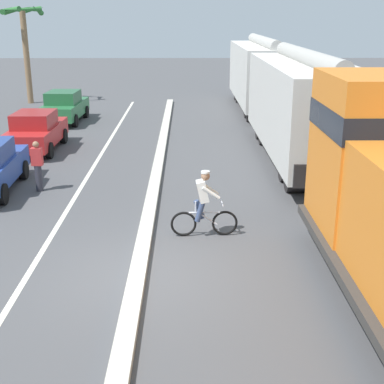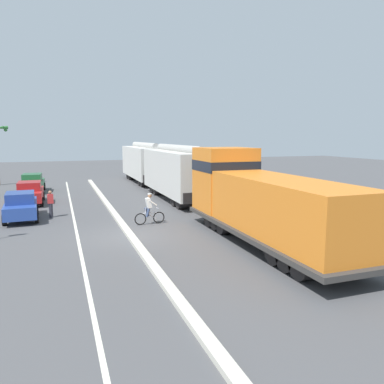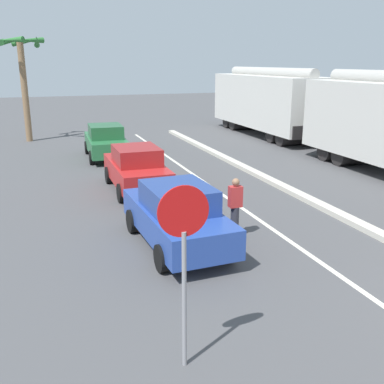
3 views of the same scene
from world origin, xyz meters
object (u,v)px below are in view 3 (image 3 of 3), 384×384
parked_car_blue (177,215)px  parked_car_red (136,168)px  hopper_car_middle (267,102)px  parked_car_green (106,141)px  palm_tree_near (21,62)px  stop_sign (184,243)px  pedestrian_by_cars (235,207)px

parked_car_blue → parked_car_red: size_ratio=1.02×
hopper_car_middle → parked_car_green: hopper_car_middle is taller
parked_car_green → palm_tree_near: bearing=119.4°
parked_car_red → palm_tree_near: 13.52m
hopper_car_middle → parked_car_blue: 18.69m
parked_car_green → stop_sign: stop_sign is taller
parked_car_red → stop_sign: 10.07m
stop_sign → hopper_car_middle: bearing=58.8°
parked_car_red → palm_tree_near: palm_tree_near is taller
parked_car_green → palm_tree_near: size_ratio=0.71×
parked_car_blue → parked_car_green: (-0.02, 11.49, 0.00)m
parked_car_red → palm_tree_near: bearing=106.7°
parked_car_red → parked_car_green: (-0.17, 6.11, 0.00)m
parked_car_red → stop_sign: size_ratio=1.46×
parked_car_blue → parked_car_red: (0.15, 5.38, 0.00)m
stop_sign → palm_tree_near: palm_tree_near is taller
hopper_car_middle → parked_car_green: bearing=-160.6°
parked_car_blue → parked_car_green: same height
stop_sign → pedestrian_by_cars: 5.53m
hopper_car_middle → parked_car_red: (-10.56, -9.89, -1.26)m
pedestrian_by_cars → stop_sign: bearing=-122.5°
parked_car_blue → palm_tree_near: palm_tree_near is taller
palm_tree_near → stop_sign: bearing=-84.1°
hopper_car_middle → stop_sign: hopper_car_middle is taller
parked_car_blue → palm_tree_near: 18.56m
parked_car_green → parked_car_red: bearing=-88.4°
stop_sign → parked_car_green: bearing=85.5°
parked_car_green → stop_sign: bearing=-94.5°
parked_car_blue → parked_car_green: 11.49m
parked_car_red → pedestrian_by_cars: bearing=-74.6°
hopper_car_middle → parked_car_red: size_ratio=2.52×
palm_tree_near → pedestrian_by_cars: size_ratio=3.70×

